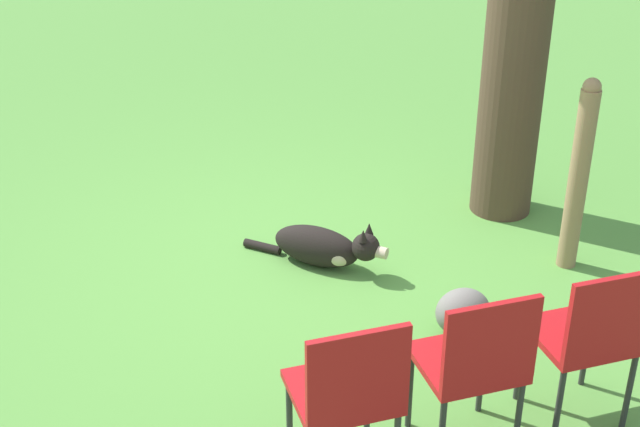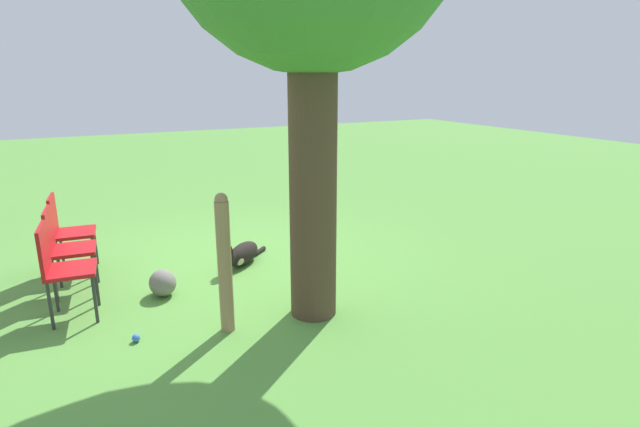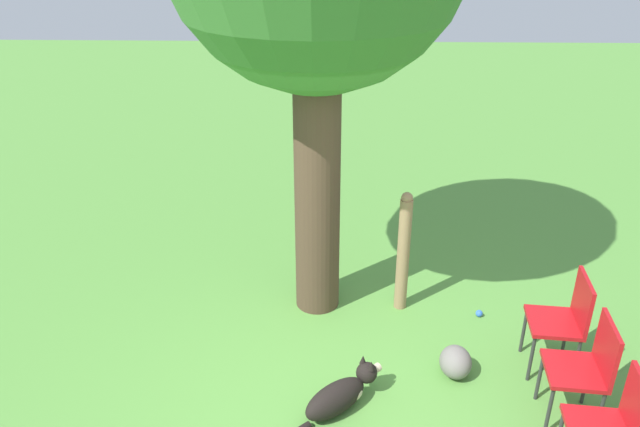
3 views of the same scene
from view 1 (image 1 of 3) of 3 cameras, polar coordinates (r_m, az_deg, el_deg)
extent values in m
plane|color=#56933D|center=(5.69, 0.31, -3.41)|extent=(30.00, 30.00, 0.00)
cylinder|color=#4C3828|center=(6.03, 12.63, 11.95)|extent=(0.43, 0.43, 2.74)
ellipsoid|color=black|center=(5.66, -0.23, -2.09)|extent=(0.58, 0.55, 0.26)
ellipsoid|color=#C6B293|center=(5.61, 1.24, -2.55)|extent=(0.28, 0.28, 0.15)
sphere|color=black|center=(5.51, 2.95, -2.16)|extent=(0.25, 0.25, 0.18)
cylinder|color=#C6B293|center=(5.48, 3.91, -2.50)|extent=(0.11, 0.11, 0.07)
cone|color=black|center=(5.49, 3.16, -0.98)|extent=(0.06, 0.06, 0.08)
cone|color=black|center=(5.41, 2.78, -1.43)|extent=(0.06, 0.06, 0.08)
cylinder|color=black|center=(5.87, -3.71, -2.13)|extent=(0.23, 0.21, 0.06)
cylinder|color=#937551|center=(5.66, 16.18, 1.99)|extent=(0.12, 0.12, 1.18)
sphere|color=#937551|center=(5.44, 17.01, 7.75)|extent=(0.11, 0.11, 0.11)
cube|color=#B21419|center=(3.93, 1.43, -11.33)|extent=(0.46, 0.48, 0.04)
cube|color=#B21419|center=(3.64, 2.47, -10.36)|extent=(0.08, 0.44, 0.42)
cylinder|color=#2D2D2D|center=(4.17, -1.97, -12.94)|extent=(0.03, 0.03, 0.45)
cylinder|color=#2D2D2D|center=(4.27, 3.06, -11.92)|extent=(0.03, 0.03, 0.45)
cube|color=#B21419|center=(4.14, 9.36, -9.38)|extent=(0.46, 0.48, 0.04)
cube|color=#B21419|center=(3.87, 10.88, -8.30)|extent=(0.08, 0.44, 0.42)
cylinder|color=#2D2D2D|center=(4.35, 5.77, -11.10)|extent=(0.03, 0.03, 0.45)
cylinder|color=#2D2D2D|center=(4.49, 10.32, -10.06)|extent=(0.03, 0.03, 0.45)
cylinder|color=#2D2D2D|center=(4.25, 12.55, -12.83)|extent=(0.03, 0.03, 0.45)
cube|color=#B21419|center=(4.43, 16.31, -7.50)|extent=(0.46, 0.48, 0.04)
cube|color=#B21419|center=(4.18, 18.13, -6.35)|extent=(0.08, 0.44, 0.42)
cylinder|color=#2D2D2D|center=(4.60, 12.70, -9.26)|extent=(0.03, 0.03, 0.45)
cylinder|color=#2D2D2D|center=(4.78, 16.71, -8.27)|extent=(0.03, 0.03, 0.45)
cylinder|color=#2D2D2D|center=(4.37, 15.02, -11.90)|extent=(0.03, 0.03, 0.45)
cylinder|color=#2D2D2D|center=(4.56, 19.16, -10.72)|extent=(0.03, 0.03, 0.45)
sphere|color=blue|center=(5.35, 19.07, -6.94)|extent=(0.07, 0.07, 0.07)
ellipsoid|color=slate|center=(5.08, 9.13, -6.23)|extent=(0.27, 0.32, 0.27)
camera|label=2|loc=(7.86, 47.33, 13.76)|focal=28.00mm
camera|label=3|loc=(4.93, -51.61, 26.31)|focal=35.00mm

